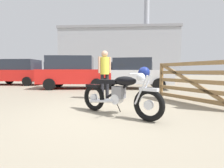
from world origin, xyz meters
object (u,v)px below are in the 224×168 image
object	(u,v)px
vintage_motorcycle	(121,93)
dark_sedan_left	(134,72)
white_estate_far	(59,72)
pale_sedan_back	(18,72)
bystander	(105,70)
timber_gate	(200,81)
blue_hatchback_right	(132,74)
silver_sedan_mid	(74,72)

from	to	relation	value
vintage_motorcycle	dark_sedan_left	world-z (taller)	dark_sedan_left
white_estate_far	pale_sedan_back	bearing A→B (deg)	65.63
vintage_motorcycle	bystander	bearing A→B (deg)	139.32
pale_sedan_back	vintage_motorcycle	bearing A→B (deg)	133.89
vintage_motorcycle	dark_sedan_left	xyz separation A→B (m)	(0.58, 10.53, 0.45)
vintage_motorcycle	white_estate_far	bearing A→B (deg)	151.25
timber_gate	pale_sedan_back	distance (m)	11.47
blue_hatchback_right	vintage_motorcycle	bearing A→B (deg)	89.38
timber_gate	blue_hatchback_right	distance (m)	4.65
vintage_motorcycle	bystander	world-z (taller)	bystander
silver_sedan_mid	pale_sedan_back	distance (m)	5.15
silver_sedan_mid	pale_sedan_back	world-z (taller)	same
timber_gate	dark_sedan_left	world-z (taller)	dark_sedan_left
bystander	silver_sedan_mid	bearing A→B (deg)	5.26
bystander	pale_sedan_back	xyz separation A→B (m)	(-7.00, 5.25, -0.10)
blue_hatchback_right	pale_sedan_back	bearing A→B (deg)	-8.38
pale_sedan_back	dark_sedan_left	bearing A→B (deg)	-160.87
timber_gate	blue_hatchback_right	world-z (taller)	blue_hatchback_right
timber_gate	pale_sedan_back	size ratio (longest dim) A/B	0.55
timber_gate	silver_sedan_mid	size ratio (longest dim) A/B	0.53
silver_sedan_mid	dark_sedan_left	bearing A→B (deg)	48.04
blue_hatchback_right	white_estate_far	bearing A→B (deg)	-34.66
pale_sedan_back	timber_gate	bearing A→B (deg)	146.21
bystander	dark_sedan_left	bearing A→B (deg)	-36.70
vintage_motorcycle	white_estate_far	distance (m)	12.32
timber_gate	bystander	xyz separation A→B (m)	(-2.82, 0.67, 0.32)
blue_hatchback_right	dark_sedan_left	xyz separation A→B (m)	(0.22, 4.93, 0.10)
silver_sedan_mid	vintage_motorcycle	bearing A→B (deg)	-70.09
white_estate_far	timber_gate	bearing A→B (deg)	130.75
vintage_motorcycle	pale_sedan_back	world-z (taller)	pale_sedan_back
silver_sedan_mid	pale_sedan_back	bearing A→B (deg)	149.55
bystander	white_estate_far	world-z (taller)	white_estate_far
timber_gate	dark_sedan_left	size ratio (longest dim) A/B	0.44
silver_sedan_mid	white_estate_far	bearing A→B (deg)	113.09
pale_sedan_back	white_estate_far	xyz separation A→B (m)	(1.48, 3.43, 0.00)
blue_hatchback_right	silver_sedan_mid	size ratio (longest dim) A/B	1.05
pale_sedan_back	dark_sedan_left	world-z (taller)	pale_sedan_back
vintage_motorcycle	timber_gate	bearing A→B (deg)	62.29
vintage_motorcycle	blue_hatchback_right	bearing A→B (deg)	117.46
vintage_motorcycle	blue_hatchback_right	size ratio (longest dim) A/B	0.43
vintage_motorcycle	timber_gate	xyz separation A→B (m)	(2.17, 1.31, 0.21)
white_estate_far	blue_hatchback_right	bearing A→B (deg)	141.24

